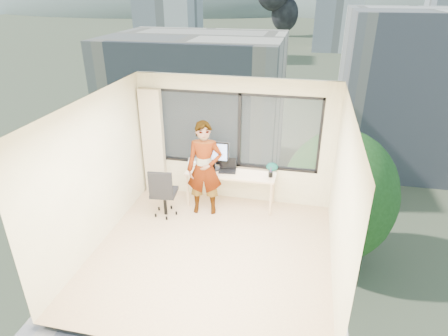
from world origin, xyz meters
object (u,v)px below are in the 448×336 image
(person, at_px, (205,169))
(handbag, at_px, (272,167))
(game_console, at_px, (196,162))
(chair, at_px, (164,191))
(desk, at_px, (231,188))
(laptop, at_px, (227,166))
(monitor, at_px, (214,155))

(person, height_order, handbag, person)
(game_console, xyz_separation_m, handbag, (1.60, -0.01, 0.05))
(chair, distance_m, handbag, 2.21)
(desk, distance_m, chair, 1.38)
(desk, height_order, laptop, laptop)
(handbag, bearing_deg, desk, -166.36)
(person, distance_m, handbag, 1.39)
(game_console, distance_m, laptop, 0.76)
(monitor, bearing_deg, handbag, 7.43)
(laptop, height_order, handbag, laptop)
(laptop, bearing_deg, chair, -156.00)
(desk, distance_m, handbag, 0.95)
(chair, xyz_separation_m, person, (0.75, 0.29, 0.42))
(chair, bearing_deg, person, 14.97)
(laptop, relative_size, handbag, 1.54)
(desk, xyz_separation_m, laptop, (-0.08, 0.01, 0.49))
(person, height_order, monitor, person)
(monitor, xyz_separation_m, handbag, (1.17, 0.18, -0.22))
(monitor, height_order, laptop, monitor)
(monitor, distance_m, laptop, 0.35)
(game_console, height_order, handbag, handbag)
(desk, bearing_deg, person, -140.80)
(chair, bearing_deg, desk, 22.49)
(desk, xyz_separation_m, handbag, (0.80, 0.23, 0.47))
(desk, relative_size, laptop, 4.96)
(person, height_order, game_console, person)
(handbag, bearing_deg, laptop, -168.54)
(desk, relative_size, chair, 1.70)
(monitor, relative_size, handbag, 2.61)
(handbag, bearing_deg, game_console, 177.33)
(laptop, bearing_deg, game_console, 155.84)
(desk, relative_size, game_console, 5.47)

